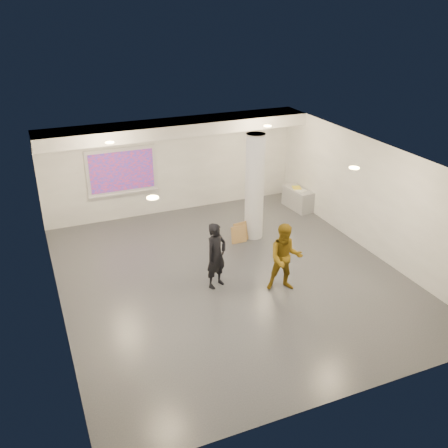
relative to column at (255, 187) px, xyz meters
name	(u,v)px	position (x,y,z in m)	size (l,w,h in m)	color
floor	(230,276)	(-1.50, -1.80, -1.50)	(8.00, 9.00, 0.01)	#3A3C42
ceiling	(231,159)	(-1.50, -1.80, 1.50)	(8.00, 9.00, 0.01)	white
wall_back	(173,166)	(-1.50, 2.70, 0.00)	(8.00, 0.01, 3.00)	silver
wall_front	(343,329)	(-1.50, -6.30, 0.00)	(8.00, 0.01, 3.00)	silver
wall_left	(53,252)	(-5.50, -1.80, 0.00)	(0.01, 9.00, 3.00)	silver
wall_right	(370,197)	(2.50, -1.80, 0.00)	(0.01, 9.00, 3.00)	silver
soffit_band	(177,127)	(-1.50, 2.15, 1.32)	(8.00, 1.10, 0.36)	silver
downlight_nw	(110,142)	(-3.70, 0.70, 1.48)	(0.22, 0.22, 0.02)	#F8D67F
downlight_ne	(267,126)	(0.70, 0.70, 1.48)	(0.22, 0.22, 0.02)	#F8D67F
downlight_sw	(153,198)	(-3.70, -3.30, 1.48)	(0.22, 0.22, 0.02)	#F8D67F
downlight_se	(354,168)	(0.70, -3.30, 1.48)	(0.22, 0.22, 0.02)	#F8D67F
column	(255,187)	(0.00, 0.00, 0.00)	(0.52, 0.52, 3.00)	silver
projection_screen	(122,172)	(-3.10, 2.65, 0.03)	(2.10, 0.13, 1.42)	silver
credenza	(298,199)	(2.22, 1.31, -1.17)	(0.48, 1.14, 0.67)	gray
papers_stack	(300,190)	(2.20, 1.17, -0.82)	(0.27, 0.34, 0.02)	white
postit_pad	(297,188)	(2.19, 1.37, -0.82)	(0.25, 0.34, 0.03)	yellow
cardboard_back	(242,231)	(-0.41, -0.10, -1.23)	(0.50, 0.05, 0.54)	#9D7541
cardboard_front	(239,234)	(-0.55, -0.19, -1.26)	(0.44, 0.04, 0.49)	#9D7541
woman	(216,256)	(-1.97, -2.06, -0.70)	(0.59, 0.39, 1.61)	black
man	(285,258)	(-0.56, -2.80, -0.67)	(0.80, 0.63, 1.66)	#7C5C11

